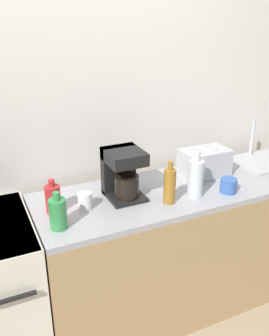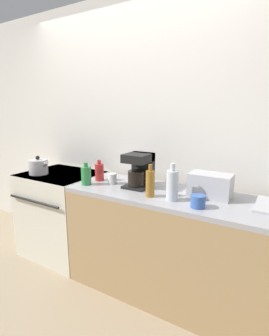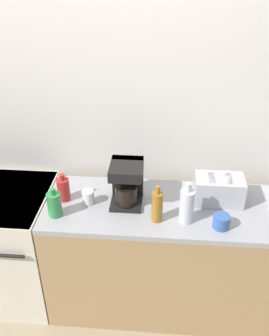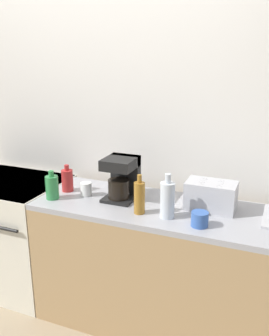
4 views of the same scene
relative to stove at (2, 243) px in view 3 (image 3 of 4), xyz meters
name	(u,v)px [view 3 (image 3 of 4)]	position (x,y,z in m)	size (l,w,h in m)	color
ground_plane	(87,328)	(0.68, -0.33, -0.46)	(12.00, 12.00, 0.00)	tan
wall_back	(95,119)	(0.68, 0.39, 0.84)	(8.00, 0.05, 2.60)	silver
stove	(2,243)	(0.00, 0.00, 0.00)	(0.79, 0.71, 0.89)	silver
counter_block	(185,257)	(1.35, -0.03, -0.01)	(1.90, 0.61, 0.89)	tan
toaster	(219,190)	(1.54, 0.06, 0.53)	(0.31, 0.19, 0.18)	#BCBCC1
coffee_maker	(127,181)	(0.94, 0.02, 0.59)	(0.20, 0.23, 0.29)	black
bottle_red	(63,189)	(0.52, -0.01, 0.52)	(0.08, 0.08, 0.19)	#B72828
bottle_green	(54,204)	(0.50, -0.17, 0.52)	(0.09, 0.09, 0.20)	#338C47
bottle_amber	(157,206)	(1.14, -0.17, 0.54)	(0.07, 0.07, 0.25)	#9E6B23
bottle_clear	(187,206)	(1.32, -0.16, 0.55)	(0.09, 0.09, 0.28)	silver
cup_white	(88,197)	(0.69, -0.03, 0.48)	(0.08, 0.08, 0.09)	white
cup_blue	(221,221)	(1.53, -0.21, 0.48)	(0.10, 0.10, 0.09)	#3860B2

